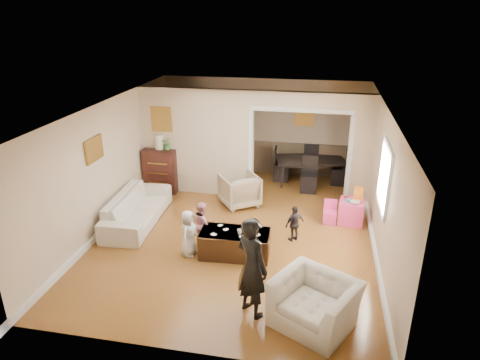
% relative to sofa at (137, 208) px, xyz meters
% --- Properties ---
extents(floor, '(7.00, 7.00, 0.00)m').
position_rel_sofa_xyz_m(floor, '(2.20, 0.06, -0.33)').
color(floor, '#9B5D28').
rests_on(floor, ground).
extents(partition_left, '(2.75, 0.18, 2.60)m').
position_rel_sofa_xyz_m(partition_left, '(0.83, 1.86, 0.97)').
color(partition_left, beige).
rests_on(partition_left, ground).
extents(partition_right, '(0.55, 0.18, 2.60)m').
position_rel_sofa_xyz_m(partition_right, '(4.68, 1.86, 0.97)').
color(partition_right, beige).
rests_on(partition_right, ground).
extents(partition_header, '(2.22, 0.18, 0.35)m').
position_rel_sofa_xyz_m(partition_header, '(3.30, 1.86, 2.10)').
color(partition_header, beige).
rests_on(partition_header, partition_right).
extents(window_pane, '(0.03, 0.95, 1.10)m').
position_rel_sofa_xyz_m(window_pane, '(4.93, -0.34, 1.22)').
color(window_pane, white).
rests_on(window_pane, ground).
extents(framed_art_partition, '(0.45, 0.03, 0.55)m').
position_rel_sofa_xyz_m(framed_art_partition, '(0.00, 1.76, 1.52)').
color(framed_art_partition, brown).
rests_on(framed_art_partition, partition_left).
extents(framed_art_sofa_wall, '(0.03, 0.55, 0.40)m').
position_rel_sofa_xyz_m(framed_art_sofa_wall, '(-0.51, -0.54, 1.47)').
color(framed_art_sofa_wall, brown).
extents(framed_art_alcove, '(0.45, 0.03, 0.55)m').
position_rel_sofa_xyz_m(framed_art_alcove, '(3.30, 3.50, 1.37)').
color(framed_art_alcove, brown).
extents(sofa, '(0.98, 2.27, 0.65)m').
position_rel_sofa_xyz_m(sofa, '(0.00, 0.00, 0.00)').
color(sofa, beige).
rests_on(sofa, ground).
extents(armchair_back, '(1.13, 1.13, 0.75)m').
position_rel_sofa_xyz_m(armchair_back, '(1.99, 1.29, 0.05)').
color(armchair_back, tan).
rests_on(armchair_back, ground).
extents(armchair_front, '(1.45, 1.39, 0.73)m').
position_rel_sofa_xyz_m(armchair_front, '(3.85, -2.53, 0.04)').
color(armchair_front, beige).
rests_on(armchair_front, ground).
extents(dresser, '(0.81, 0.46, 1.11)m').
position_rel_sofa_xyz_m(dresser, '(-0.09, 1.73, 0.23)').
color(dresser, '#34140F').
rests_on(dresser, ground).
extents(table_lamp, '(0.22, 0.22, 0.36)m').
position_rel_sofa_xyz_m(table_lamp, '(-0.09, 1.73, 0.97)').
color(table_lamp, beige).
rests_on(table_lamp, dresser).
extents(potted_plant, '(0.28, 0.25, 0.32)m').
position_rel_sofa_xyz_m(potted_plant, '(0.11, 1.73, 0.95)').
color(potted_plant, '#346C30').
rests_on(potted_plant, dresser).
extents(coffee_table, '(1.32, 0.71, 0.48)m').
position_rel_sofa_xyz_m(coffee_table, '(2.33, -0.90, -0.08)').
color(coffee_table, '#362011').
rests_on(coffee_table, ground).
extents(coffee_cup, '(0.10, 0.10, 0.09)m').
position_rel_sofa_xyz_m(coffee_cup, '(2.43, -0.95, 0.20)').
color(coffee_cup, beige).
rests_on(coffee_cup, coffee_table).
extents(play_table, '(0.58, 0.58, 0.50)m').
position_rel_sofa_xyz_m(play_table, '(4.53, 0.86, -0.07)').
color(play_table, '#EB3D7A').
rests_on(play_table, ground).
extents(cereal_box, '(0.21, 0.09, 0.30)m').
position_rel_sofa_xyz_m(cereal_box, '(4.65, 0.96, 0.33)').
color(cereal_box, yellow).
rests_on(cereal_box, play_table).
extents(cyan_cup, '(0.08, 0.08, 0.08)m').
position_rel_sofa_xyz_m(cyan_cup, '(4.43, 0.81, 0.22)').
color(cyan_cup, '#25BBB1').
rests_on(cyan_cup, play_table).
extents(toy_block, '(0.09, 0.08, 0.05)m').
position_rel_sofa_xyz_m(toy_block, '(4.41, 0.98, 0.20)').
color(toy_block, red).
rests_on(toy_block, play_table).
extents(play_bowl, '(0.23, 0.23, 0.05)m').
position_rel_sofa_xyz_m(play_bowl, '(4.58, 0.74, 0.20)').
color(play_bowl, white).
rests_on(play_bowl, play_table).
extents(dining_table, '(1.97, 1.39, 0.63)m').
position_rel_sofa_xyz_m(dining_table, '(3.55, 3.04, -0.01)').
color(dining_table, black).
rests_on(dining_table, ground).
extents(adult_person, '(0.70, 0.67, 1.62)m').
position_rel_sofa_xyz_m(adult_person, '(2.90, -2.45, 0.48)').
color(adult_person, black).
rests_on(adult_person, ground).
extents(child_kneel_a, '(0.34, 0.47, 0.90)m').
position_rel_sofa_xyz_m(child_kneel_a, '(1.48, -1.05, 0.12)').
color(child_kneel_a, silver).
rests_on(child_kneel_a, ground).
extents(child_kneel_b, '(0.48, 0.53, 0.88)m').
position_rel_sofa_xyz_m(child_kneel_b, '(1.63, -0.60, 0.12)').
color(child_kneel_b, '#D3848E').
rests_on(child_kneel_b, ground).
extents(child_toddler, '(0.45, 0.43, 0.75)m').
position_rel_sofa_xyz_m(child_toddler, '(3.38, -0.15, 0.05)').
color(child_toddler, black).
rests_on(child_toddler, ground).
extents(craft_papers, '(0.91, 0.48, 0.00)m').
position_rel_sofa_xyz_m(craft_papers, '(2.35, -0.86, 0.16)').
color(craft_papers, white).
rests_on(craft_papers, coffee_table).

